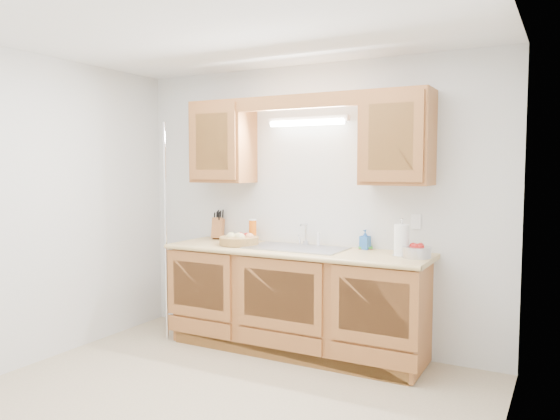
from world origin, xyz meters
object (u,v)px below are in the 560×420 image
Objects in this scene: apple_bowl at (417,251)px; knife_block at (218,228)px; fruit_basket at (239,240)px; paper_towel at (402,241)px.

knife_block is at bearing 174.08° from apple_bowl.
apple_bowl is (1.57, 0.06, 0.00)m from fruit_basket.
apple_bowl is at bearing -3.59° from paper_towel.
apple_bowl reaches higher than fruit_basket.
fruit_basket is at bearing -177.37° from paper_towel.
fruit_basket is 1.28× the size of knife_block.
paper_towel reaches higher than apple_bowl.
paper_towel is (1.86, -0.20, 0.02)m from knife_block.
knife_block is 1.22× the size of apple_bowl.
paper_towel is at bearing 176.41° from apple_bowl.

